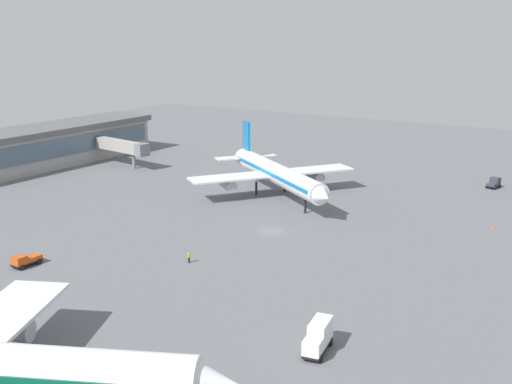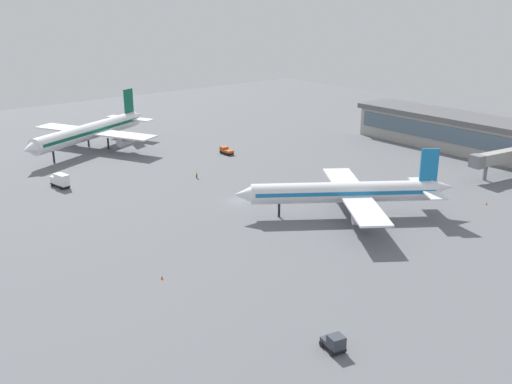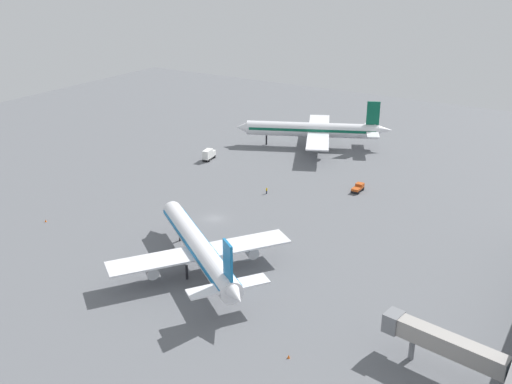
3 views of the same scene
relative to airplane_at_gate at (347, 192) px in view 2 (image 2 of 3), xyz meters
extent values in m
plane|color=slate|center=(21.09, 11.78, -5.00)|extent=(288.00, 288.00, 0.00)
cube|color=#9E9993|center=(10.66, -66.22, -0.67)|extent=(74.70, 14.32, 8.66)
cube|color=#4C6070|center=(10.66, -58.92, 0.57)|extent=(71.72, 0.30, 4.45)
cube|color=#59595B|center=(10.66, -66.22, 4.28)|extent=(77.69, 14.89, 1.48)
cylinder|color=white|center=(0.29, 0.41, 0.00)|extent=(25.14, 33.39, 4.16)
cone|color=white|center=(11.87, 16.93, 0.00)|extent=(5.63, 5.68, 3.96)
cone|color=white|center=(-11.29, -16.11, 0.63)|extent=(5.72, 6.17, 3.33)
cube|color=#1972B2|center=(0.29, 0.41, 0.31)|extent=(24.34, 32.20, 0.75)
cube|color=white|center=(-0.80, -1.14, -0.42)|extent=(32.92, 25.61, 0.37)
cylinder|color=#A5A8AD|center=(-9.04, 4.64, -1.87)|extent=(4.70, 5.34, 2.29)
cylinder|color=#A5A8AD|center=(7.45, -6.92, -1.87)|extent=(4.70, 5.34, 2.29)
cube|color=white|center=(-9.49, -13.54, 0.42)|extent=(13.73, 11.04, 0.30)
cube|color=#1972B2|center=(-9.49, -13.54, 5.41)|extent=(2.45, 3.23, 6.66)
cylinder|color=black|center=(7.90, 11.26, -3.54)|extent=(0.50, 0.50, 2.91)
cylinder|color=black|center=(-4.18, -0.15, -3.54)|extent=(0.50, 0.50, 2.91)
cylinder|color=black|center=(1.28, -3.98, -3.54)|extent=(0.50, 0.50, 2.91)
cylinder|color=white|center=(83.46, 17.74, 0.55)|extent=(21.99, 39.98, 4.62)
cone|color=white|center=(73.97, 38.01, 0.55)|extent=(5.93, 6.04, 4.39)
cone|color=white|center=(92.95, -2.52, 1.24)|extent=(5.79, 6.79, 3.69)
cube|color=#0C593F|center=(83.46, 17.74, 0.89)|extent=(21.36, 38.50, 0.83)
cube|color=white|center=(84.35, 15.84, 0.08)|extent=(38.97, 23.00, 0.42)
cylinder|color=#A5A8AD|center=(74.24, 11.10, -1.53)|extent=(4.61, 6.02, 2.54)
cylinder|color=#A5A8AD|center=(94.47, 20.58, -1.53)|extent=(4.61, 6.02, 2.54)
cube|color=white|center=(91.47, 0.63, 1.01)|extent=(16.04, 10.17, 0.33)
cube|color=#0C593F|center=(91.47, 0.63, 6.55)|extent=(2.16, 3.86, 7.39)
cylinder|color=black|center=(77.23, 31.05, -3.38)|extent=(0.55, 0.55, 3.23)
cylinder|color=black|center=(81.54, 13.13, -3.38)|extent=(0.55, 0.55, 3.23)
cylinder|color=black|center=(88.23, 16.27, -3.38)|extent=(0.55, 0.55, 3.23)
cube|color=black|center=(-31.87, 37.11, -4.45)|extent=(3.54, 2.56, 0.30)
cube|color=#333842|center=(-32.55, 37.27, -3.50)|extent=(2.17, 2.25, 1.60)
cube|color=#3F596B|center=(-33.34, 37.44, -3.18)|extent=(0.43, 1.57, 0.90)
cube|color=#333842|center=(-30.99, 36.91, -4.05)|extent=(1.78, 2.16, 0.50)
cylinder|color=black|center=(-33.17, 36.43, -4.60)|extent=(0.85, 0.47, 0.80)
cylinder|color=black|center=(-32.75, 38.29, -4.60)|extent=(0.85, 0.47, 0.80)
cylinder|color=black|center=(-30.99, 35.94, -4.60)|extent=(0.85, 0.47, 0.80)
cylinder|color=black|center=(-30.57, 37.79, -4.60)|extent=(0.85, 0.47, 0.80)
cube|color=black|center=(54.94, -10.32, -4.45)|extent=(4.42, 1.95, 0.30)
cube|color=#BF4C19|center=(56.24, -10.33, -3.70)|extent=(1.82, 1.92, 1.20)
cube|color=#3F596B|center=(57.05, -10.34, -3.46)|extent=(0.10, 1.60, 0.67)
cube|color=#BF4C19|center=(54.04, -10.31, -4.00)|extent=(2.62, 1.93, 0.60)
cylinder|color=black|center=(56.49, -9.39, -4.60)|extent=(0.80, 0.31, 0.80)
cylinder|color=black|center=(56.47, -11.29, -4.60)|extent=(0.80, 0.31, 0.80)
cylinder|color=black|center=(53.41, -9.35, -4.60)|extent=(0.80, 0.31, 0.80)
cylinder|color=black|center=(53.39, -11.25, -4.60)|extent=(0.80, 0.31, 0.80)
cube|color=black|center=(55.22, 38.08, -4.45)|extent=(5.85, 2.87, 0.30)
cube|color=white|center=(57.09, 38.42, -3.50)|extent=(2.11, 2.19, 1.60)
cube|color=#3F596B|center=(57.89, 38.56, -3.18)|extent=(0.36, 1.58, 0.90)
cube|color=white|center=(54.34, 37.92, -3.00)|extent=(4.08, 2.55, 2.60)
cylinder|color=black|center=(56.98, 39.36, -4.60)|extent=(0.84, 0.44, 0.80)
cylinder|color=black|center=(57.32, 37.49, -4.60)|extent=(0.84, 0.44, 0.80)
cylinder|color=black|center=(53.12, 38.66, -4.60)|extent=(0.84, 0.44, 0.80)
cylinder|color=black|center=(53.46, 36.79, -4.60)|extent=(0.84, 0.44, 0.80)
cylinder|color=#1E2338|center=(41.01, 9.18, -4.57)|extent=(0.37, 0.37, 0.85)
cylinder|color=yellow|center=(41.01, 9.18, -3.85)|extent=(0.44, 0.44, 0.60)
sphere|color=tan|center=(41.01, 9.18, -3.44)|extent=(0.22, 0.22, 0.22)
cylinder|color=yellow|center=(41.24, 9.14, -3.85)|extent=(0.10, 0.10, 0.54)
cylinder|color=yellow|center=(40.77, 9.22, -3.85)|extent=(0.10, 0.10, 0.54)
cube|color=#9E9993|center=(-5.65, -50.06, 0.20)|extent=(5.13, 16.77, 2.80)
cylinder|color=slate|center=(-4.75, -44.33, -3.10)|extent=(0.90, 0.90, 3.80)
cube|color=slate|center=(-4.22, -40.89, 0.20)|extent=(3.45, 2.85, 3.08)
cone|color=#EA590C|center=(-1.15, 43.90, -4.70)|extent=(0.44, 0.44, 0.60)
cone|color=#EA590C|center=(-14.71, -28.30, -4.70)|extent=(0.44, 0.44, 0.60)
camera|label=1|loc=(112.12, 66.22, 29.03)|focal=44.88mm
camera|label=2|loc=(-75.71, 85.37, 37.60)|focal=41.27mm
camera|label=3|loc=(-80.70, -63.54, 53.11)|focal=41.34mm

